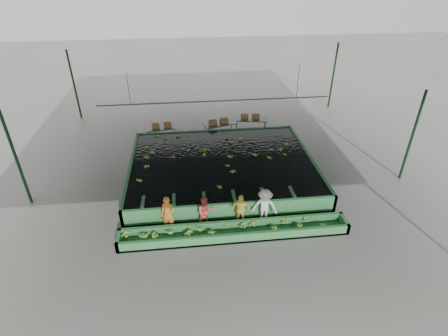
{
  "coord_description": "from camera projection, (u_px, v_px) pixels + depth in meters",
  "views": [
    {
      "loc": [
        -1.79,
        -14.95,
        10.48
      ],
      "look_at": [
        0.0,
        0.5,
        1.0
      ],
      "focal_mm": 28.0,
      "sensor_mm": 36.0,
      "label": 1
    }
  ],
  "objects": [
    {
      "name": "rail_hanger_right",
      "position": [
        298.0,
        82.0,
        20.96
      ],
      "size": [
        0.04,
        0.04,
        2.0
      ],
      "primitive_type": "cylinder",
      "color": "#59605B",
      "rests_on": "shed_roof"
    },
    {
      "name": "tank_water",
      "position": [
        222.0,
        161.0,
        19.14
      ],
      "size": [
        9.7,
        7.7,
        0.0
      ],
      "primitive_type": "cube",
      "color": "black",
      "rests_on": "flotation_tank"
    },
    {
      "name": "rail_hanger_left",
      "position": [
        128.0,
        88.0,
        19.98
      ],
      "size": [
        0.04,
        0.04,
        2.0
      ],
      "primitive_type": "cylinder",
      "color": "#59605B",
      "rests_on": "shed_roof"
    },
    {
      "name": "box_stack_mid",
      "position": [
        218.0,
        124.0,
        23.07
      ],
      "size": [
        1.35,
        0.71,
        0.28
      ],
      "primitive_type": null,
      "rotation": [
        0.0,
        0.0,
        0.28
      ],
      "color": "brown",
      "rests_on": "packing_table_mid"
    },
    {
      "name": "box_stack_left",
      "position": [
        162.0,
        127.0,
        22.79
      ],
      "size": [
        1.27,
        0.46,
        0.27
      ],
      "primitive_type": null,
      "rotation": [
        0.0,
        0.0,
        0.09
      ],
      "color": "brown",
      "rests_on": "packing_table_left"
    },
    {
      "name": "sorting_trough",
      "position": [
        235.0,
        232.0,
        15.13
      ],
      "size": [
        10.0,
        1.0,
        0.5
      ],
      "primitive_type": null,
      "color": "#31783E",
      "rests_on": "ground"
    },
    {
      "name": "flotation_tank",
      "position": [
        222.0,
        167.0,
        19.35
      ],
      "size": [
        10.0,
        8.0,
        0.9
      ],
      "primitive_type": null,
      "color": "#31783E",
      "rests_on": "ground"
    },
    {
      "name": "worker_c",
      "position": [
        240.0,
        210.0,
        15.56
      ],
      "size": [
        1.0,
        0.61,
        1.58
      ],
      "primitive_type": "imported",
      "rotation": [
        0.0,
        0.0,
        -0.26
      ],
      "color": "#F5D64C",
      "rests_on": "ground"
    },
    {
      "name": "worker_d",
      "position": [
        265.0,
        206.0,
        15.62
      ],
      "size": [
        1.26,
        0.91,
        1.76
      ],
      "primitive_type": "imported",
      "rotation": [
        0.0,
        0.0,
        -0.25
      ],
      "color": "white",
      "rests_on": "ground"
    },
    {
      "name": "cableway_rail",
      "position": [
        215.0,
        101.0,
        20.99
      ],
      "size": [
        0.08,
        0.08,
        14.0
      ],
      "primitive_type": "cylinder",
      "color": "#59605B",
      "rests_on": "shed_roof"
    },
    {
      "name": "box_stack_right",
      "position": [
        250.0,
        118.0,
        23.81
      ],
      "size": [
        1.28,
        0.43,
        0.27
      ],
      "primitive_type": null,
      "rotation": [
        0.0,
        0.0,
        -0.06
      ],
      "color": "brown",
      "rests_on": "packing_table_right"
    },
    {
      "name": "packing_table_left",
      "position": [
        161.0,
        134.0,
        22.96
      ],
      "size": [
        2.08,
        1.13,
        0.9
      ],
      "primitive_type": null,
      "rotation": [
        0.0,
        0.0,
        0.18
      ],
      "color": "#59605B",
      "rests_on": "ground"
    },
    {
      "name": "trough_bananas",
      "position": [
        235.0,
        229.0,
        15.05
      ],
      "size": [
        9.2,
        0.61,
        0.12
      ],
      "primitive_type": null,
      "color": "#77A833",
      "rests_on": "sorting_trough"
    },
    {
      "name": "worker_a",
      "position": [
        168.0,
        214.0,
        15.22
      ],
      "size": [
        0.69,
        0.52,
        1.69
      ],
      "primitive_type": "imported",
      "rotation": [
        0.0,
        0.0,
        -0.2
      ],
      "color": "orange",
      "rests_on": "ground"
    },
    {
      "name": "packing_table_mid",
      "position": [
        221.0,
        130.0,
        23.36
      ],
      "size": [
        2.34,
        1.49,
        0.99
      ],
      "primitive_type": null,
      "rotation": [
        0.0,
        0.0,
        0.31
      ],
      "color": "#59605B",
      "rests_on": "ground"
    },
    {
      "name": "ground",
      "position": [
        225.0,
        189.0,
        18.31
      ],
      "size": [
        80.0,
        80.0,
        0.0
      ],
      "primitive_type": "plane",
      "color": "gray",
      "rests_on": "ground"
    },
    {
      "name": "shed_roof",
      "position": [
        225.0,
        98.0,
        15.71
      ],
      "size": [
        20.0,
        22.0,
        0.04
      ],
      "primitive_type": "cube",
      "color": "slate",
      "rests_on": "shed_posts"
    },
    {
      "name": "shed_posts",
      "position": [
        225.0,
        147.0,
        17.01
      ],
      "size": [
        20.0,
        22.0,
        5.0
      ],
      "primitive_type": null,
      "color": "black",
      "rests_on": "ground"
    },
    {
      "name": "worker_b",
      "position": [
        205.0,
        212.0,
        15.41
      ],
      "size": [
        0.85,
        0.71,
        1.58
      ],
      "primitive_type": "imported",
      "rotation": [
        0.0,
        0.0,
        0.15
      ],
      "color": "#C3503F",
      "rests_on": "ground"
    },
    {
      "name": "floating_bananas",
      "position": [
        220.0,
        154.0,
        19.82
      ],
      "size": [
        9.14,
        6.23,
        0.12
      ],
      "primitive_type": null,
      "color": "#77A833",
      "rests_on": "tank_water"
    },
    {
      "name": "packing_table_right",
      "position": [
        251.0,
        125.0,
        24.0
      ],
      "size": [
        2.31,
        1.28,
        0.99
      ],
      "primitive_type": null,
      "rotation": [
        0.0,
        0.0,
        -0.19
      ],
      "color": "#59605B",
      "rests_on": "ground"
    }
  ]
}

